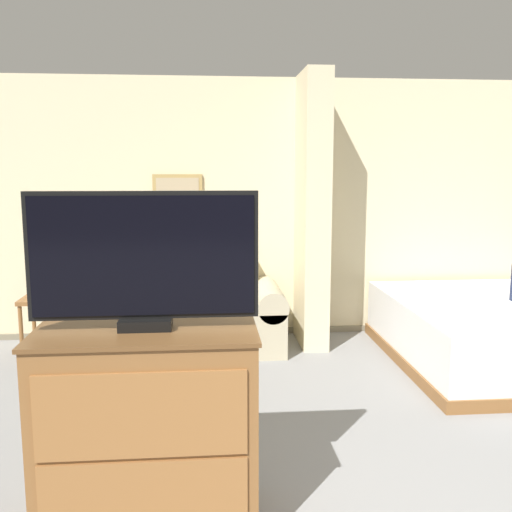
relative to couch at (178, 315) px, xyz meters
name	(u,v)px	position (x,y,z in m)	size (l,w,h in m)	color
wall_back	(306,209)	(1.31, 0.48, 0.97)	(7.48, 0.16, 2.60)	beige
wall_partition_pillar	(312,211)	(1.30, 0.08, 0.98)	(0.24, 0.68, 2.60)	beige
couch	(178,315)	(0.00, 0.00, 0.00)	(2.02, 0.84, 0.89)	#B7AD8E
coffee_table	(167,343)	(-0.04, -0.93, 0.01)	(0.71, 0.45, 0.38)	brown
side_table	(48,306)	(-1.19, -0.07, 0.13)	(0.44, 0.44, 0.54)	brown
table_lamp	(46,267)	(-1.19, -0.07, 0.50)	(0.28, 0.28, 0.41)	tan
tv_dresser	(149,427)	(0.00, -2.75, 0.16)	(1.02, 0.56, 0.97)	brown
tv	(144,260)	(0.00, -2.75, 0.97)	(1.04, 0.16, 0.63)	black
bed	(499,331)	(2.85, -0.65, -0.04)	(1.84, 2.06, 0.55)	brown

